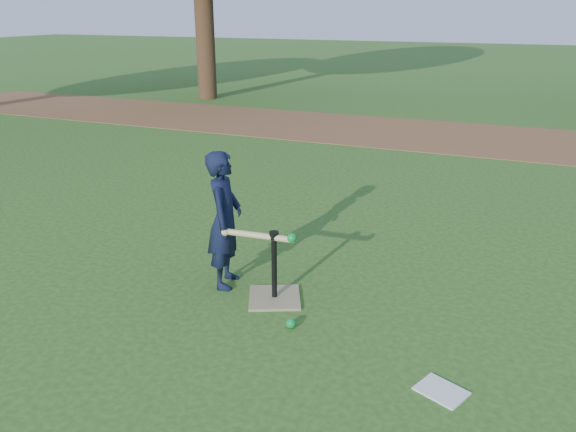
% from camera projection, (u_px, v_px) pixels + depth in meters
% --- Properties ---
extents(ground, '(80.00, 80.00, 0.00)m').
position_uv_depth(ground, '(228.00, 309.00, 4.61)').
color(ground, '#285116').
rests_on(ground, ground).
extents(dirt_strip, '(24.00, 3.00, 0.01)m').
position_uv_depth(dirt_strip, '(408.00, 133.00, 11.10)').
color(dirt_strip, brown).
rests_on(dirt_strip, ground).
extents(child, '(0.40, 0.51, 1.22)m').
position_uv_depth(child, '(225.00, 220.00, 4.84)').
color(child, black).
rests_on(child, ground).
extents(wiffle_ball_ground, '(0.08, 0.08, 0.08)m').
position_uv_depth(wiffle_ball_ground, '(291.00, 323.00, 4.33)').
color(wiffle_ball_ground, '#0C8530').
rests_on(wiffle_ball_ground, ground).
extents(clipboard, '(0.37, 0.33, 0.01)m').
position_uv_depth(clipboard, '(441.00, 391.00, 3.62)').
color(clipboard, white).
rests_on(clipboard, ground).
extents(batting_tee, '(0.57, 0.57, 0.61)m').
position_uv_depth(batting_tee, '(274.00, 287.00, 4.74)').
color(batting_tee, '#92825D').
rests_on(batting_tee, ground).
extents(swing_action, '(0.66, 0.12, 0.10)m').
position_uv_depth(swing_action, '(263.00, 236.00, 4.59)').
color(swing_action, tan).
rests_on(swing_action, ground).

